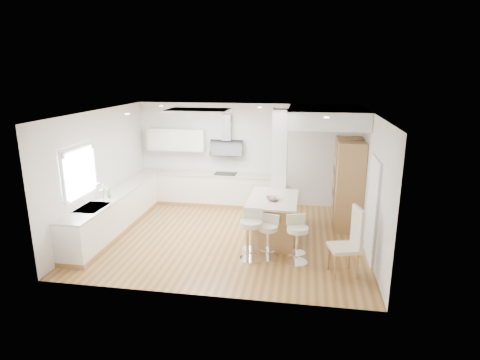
% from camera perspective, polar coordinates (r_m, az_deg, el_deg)
% --- Properties ---
extents(ground, '(6.00, 6.00, 0.00)m').
position_cam_1_polar(ground, '(9.19, -1.63, -8.06)').
color(ground, '#A6763D').
rests_on(ground, ground).
extents(ceiling, '(6.00, 5.00, 0.02)m').
position_cam_1_polar(ceiling, '(9.19, -1.63, -8.06)').
color(ceiling, white).
rests_on(ceiling, ground).
extents(wall_back, '(6.00, 0.04, 2.80)m').
position_cam_1_polar(wall_back, '(11.14, 0.74, 3.65)').
color(wall_back, silver).
rests_on(wall_back, ground).
extents(wall_left, '(0.04, 5.00, 2.80)m').
position_cam_1_polar(wall_left, '(9.75, -19.29, 1.11)').
color(wall_left, silver).
rests_on(wall_left, ground).
extents(wall_right, '(0.04, 5.00, 2.80)m').
position_cam_1_polar(wall_right, '(8.70, 18.11, -0.43)').
color(wall_right, silver).
rests_on(wall_right, ground).
extents(skylight, '(4.10, 2.10, 0.06)m').
position_cam_1_polar(skylight, '(9.25, -5.93, 9.79)').
color(skylight, white).
rests_on(skylight, ground).
extents(window_left, '(0.06, 1.28, 1.07)m').
position_cam_1_polar(window_left, '(8.90, -21.91, 1.53)').
color(window_left, white).
rests_on(window_left, ground).
extents(doorway_right, '(0.05, 1.00, 2.10)m').
position_cam_1_polar(doorway_right, '(8.24, 18.30, -4.21)').
color(doorway_right, '#4E453D').
rests_on(doorway_right, ground).
extents(counter_left, '(0.63, 4.50, 1.35)m').
position_cam_1_polar(counter_left, '(10.06, -16.70, -3.84)').
color(counter_left, '#AE804A').
rests_on(counter_left, ground).
extents(counter_back, '(3.62, 0.63, 2.50)m').
position_cam_1_polar(counter_back, '(11.21, -4.11, -0.02)').
color(counter_back, '#AE804A').
rests_on(counter_back, ground).
extents(pillar, '(0.35, 0.35, 2.80)m').
position_cam_1_polar(pillar, '(9.52, 5.61, 1.59)').
color(pillar, white).
rests_on(pillar, ground).
extents(soffit, '(1.78, 2.20, 0.40)m').
position_cam_1_polar(soffit, '(9.76, 12.21, 8.81)').
color(soffit, white).
rests_on(soffit, ground).
extents(oven_column, '(0.63, 1.21, 2.10)m').
position_cam_1_polar(oven_column, '(9.92, 15.08, -0.41)').
color(oven_column, '#AE804A').
rests_on(oven_column, ground).
extents(peninsula, '(1.06, 1.59, 1.04)m').
position_cam_1_polar(peninsula, '(8.93, 4.70, -5.47)').
color(peninsula, '#AE804A').
rests_on(peninsula, ground).
extents(bar_stool_a, '(0.49, 0.49, 1.04)m').
position_cam_1_polar(bar_stool_a, '(7.94, 1.64, -7.38)').
color(bar_stool_a, white).
rests_on(bar_stool_a, ground).
extents(bar_stool_b, '(0.49, 0.49, 0.89)m').
position_cam_1_polar(bar_stool_b, '(8.03, 4.05, -7.78)').
color(bar_stool_b, white).
rests_on(bar_stool_b, ground).
extents(bar_stool_c, '(0.53, 0.53, 0.96)m').
position_cam_1_polar(bar_stool_c, '(7.89, 8.11, -8.03)').
color(bar_stool_c, white).
rests_on(bar_stool_c, ground).
extents(dining_chair, '(0.61, 0.61, 1.30)m').
position_cam_1_polar(dining_chair, '(7.60, 15.43, -8.13)').
color(dining_chair, beige).
rests_on(dining_chair, ground).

